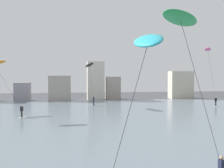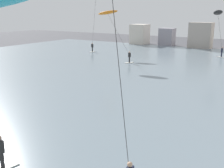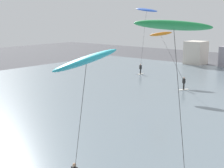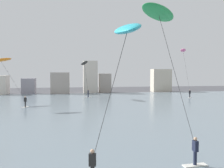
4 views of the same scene
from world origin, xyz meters
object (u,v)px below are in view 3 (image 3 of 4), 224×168
at_px(kitesurfer_green, 175,38).
at_px(kitesurfer_orange, 163,40).
at_px(kitesurfer_blue, 146,14).
at_px(kitesurfer_cyan, 85,70).

height_order(kitesurfer_green, kitesurfer_orange, kitesurfer_green).
distance_m(kitesurfer_orange, kitesurfer_blue, 12.94).
bearing_deg(kitesurfer_orange, kitesurfer_blue, 134.85).
relative_size(kitesurfer_orange, kitesurfer_blue, 0.70).
xyz_separation_m(kitesurfer_orange, kitesurfer_blue, (-8.83, 8.88, 3.23)).
bearing_deg(kitesurfer_blue, kitesurfer_green, -53.45).
bearing_deg(kitesurfer_cyan, kitesurfer_orange, 114.74).
height_order(kitesurfer_cyan, kitesurfer_blue, kitesurfer_blue).
distance_m(kitesurfer_cyan, kitesurfer_orange, 28.65).
height_order(kitesurfer_green, kitesurfer_blue, kitesurfer_blue).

